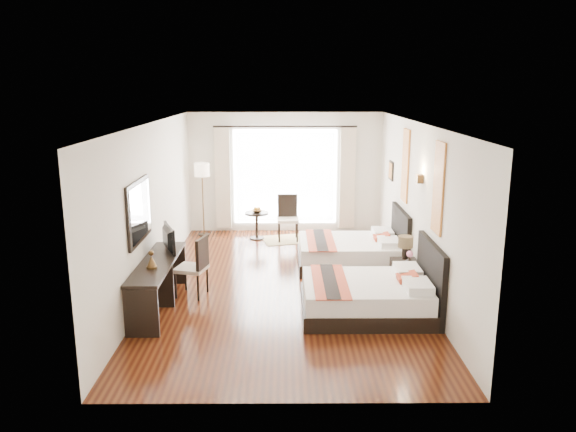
{
  "coord_description": "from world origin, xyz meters",
  "views": [
    {
      "loc": [
        -0.01,
        -9.28,
        3.43
      ],
      "look_at": [
        0.05,
        0.33,
        1.16
      ],
      "focal_mm": 35.0,
      "sensor_mm": 36.0,
      "label": 1
    }
  ],
  "objects_px": {
    "television": "(165,239)",
    "side_table": "(257,226)",
    "bed_far": "(353,251)",
    "floor_lamp": "(202,174)",
    "bed_near": "(371,295)",
    "window_chair": "(288,227)",
    "console_desk": "(158,284)",
    "fruit_bowl": "(257,211)",
    "table_lamp": "(405,244)",
    "vase": "(409,261)",
    "desk_chair": "(193,278)",
    "nightstand": "(405,276)"
  },
  "relations": [
    {
      "from": "desk_chair",
      "to": "side_table",
      "type": "distance_m",
      "value": 3.6
    },
    {
      "from": "fruit_bowl",
      "to": "window_chair",
      "type": "xyz_separation_m",
      "value": [
        0.69,
        -0.07,
        -0.34
      ]
    },
    {
      "from": "bed_near",
      "to": "table_lamp",
      "type": "xyz_separation_m",
      "value": [
        0.74,
        1.14,
        0.49
      ]
    },
    {
      "from": "bed_far",
      "to": "fruit_bowl",
      "type": "xyz_separation_m",
      "value": [
        -1.94,
        1.92,
        0.36
      ]
    },
    {
      "from": "vase",
      "to": "window_chair",
      "type": "bearing_deg",
      "value": 121.2
    },
    {
      "from": "table_lamp",
      "to": "vase",
      "type": "relative_size",
      "value": 3.43
    },
    {
      "from": "table_lamp",
      "to": "fruit_bowl",
      "type": "distance_m",
      "value": 4.08
    },
    {
      "from": "vase",
      "to": "fruit_bowl",
      "type": "bearing_deg",
      "value": 128.63
    },
    {
      "from": "bed_far",
      "to": "television",
      "type": "distance_m",
      "value": 3.66
    },
    {
      "from": "desk_chair",
      "to": "table_lamp",
      "type": "bearing_deg",
      "value": -159.44
    },
    {
      "from": "fruit_bowl",
      "to": "table_lamp",
      "type": "bearing_deg",
      "value": -48.93
    },
    {
      "from": "television",
      "to": "side_table",
      "type": "distance_m",
      "value": 3.75
    },
    {
      "from": "desk_chair",
      "to": "side_table",
      "type": "relative_size",
      "value": 1.62
    },
    {
      "from": "nightstand",
      "to": "bed_far",
      "type": "bearing_deg",
      "value": 118.91
    },
    {
      "from": "side_table",
      "to": "fruit_bowl",
      "type": "relative_size",
      "value": 2.64
    },
    {
      "from": "bed_near",
      "to": "nightstand",
      "type": "height_order",
      "value": "bed_near"
    },
    {
      "from": "window_chair",
      "to": "fruit_bowl",
      "type": "bearing_deg",
      "value": -97.6
    },
    {
      "from": "bed_far",
      "to": "table_lamp",
      "type": "relative_size",
      "value": 4.88
    },
    {
      "from": "vase",
      "to": "window_chair",
      "type": "relative_size",
      "value": 0.12
    },
    {
      "from": "bed_far",
      "to": "television",
      "type": "xyz_separation_m",
      "value": [
        -3.28,
        -1.49,
        0.68
      ]
    },
    {
      "from": "console_desk",
      "to": "floor_lamp",
      "type": "height_order",
      "value": "floor_lamp"
    },
    {
      "from": "bed_far",
      "to": "floor_lamp",
      "type": "xyz_separation_m",
      "value": [
        -3.2,
        2.26,
        1.14
      ]
    },
    {
      "from": "table_lamp",
      "to": "console_desk",
      "type": "height_order",
      "value": "table_lamp"
    },
    {
      "from": "table_lamp",
      "to": "floor_lamp",
      "type": "xyz_separation_m",
      "value": [
        -3.93,
        3.42,
        0.65
      ]
    },
    {
      "from": "bed_near",
      "to": "vase",
      "type": "bearing_deg",
      "value": 48.43
    },
    {
      "from": "desk_chair",
      "to": "fruit_bowl",
      "type": "bearing_deg",
      "value": -90.07
    },
    {
      "from": "bed_far",
      "to": "television",
      "type": "bearing_deg",
      "value": -155.62
    },
    {
      "from": "console_desk",
      "to": "window_chair",
      "type": "xyz_separation_m",
      "value": [
        2.05,
        3.89,
        -0.07
      ]
    },
    {
      "from": "floor_lamp",
      "to": "fruit_bowl",
      "type": "distance_m",
      "value": 1.51
    },
    {
      "from": "table_lamp",
      "to": "floor_lamp",
      "type": "bearing_deg",
      "value": 139.01
    },
    {
      "from": "table_lamp",
      "to": "console_desk",
      "type": "relative_size",
      "value": 0.19
    },
    {
      "from": "television",
      "to": "desk_chair",
      "type": "xyz_separation_m",
      "value": [
        0.44,
        -0.04,
        -0.66
      ]
    },
    {
      "from": "nightstand",
      "to": "side_table",
      "type": "bearing_deg",
      "value": 129.34
    },
    {
      "from": "floor_lamp",
      "to": "fruit_bowl",
      "type": "bearing_deg",
      "value": -15.25
    },
    {
      "from": "bed_near",
      "to": "bed_far",
      "type": "xyz_separation_m",
      "value": [
        0.0,
        2.3,
        -0.0
      ]
    },
    {
      "from": "bed_near",
      "to": "fruit_bowl",
      "type": "bearing_deg",
      "value": 114.73
    },
    {
      "from": "bed_near",
      "to": "vase",
      "type": "height_order",
      "value": "bed_near"
    },
    {
      "from": "bed_near",
      "to": "table_lamp",
      "type": "distance_m",
      "value": 1.44
    },
    {
      "from": "bed_near",
      "to": "window_chair",
      "type": "bearing_deg",
      "value": 106.75
    },
    {
      "from": "bed_far",
      "to": "desk_chair",
      "type": "bearing_deg",
      "value": -151.72
    },
    {
      "from": "television",
      "to": "vase",
      "type": "bearing_deg",
      "value": -111.89
    },
    {
      "from": "bed_far",
      "to": "window_chair",
      "type": "xyz_separation_m",
      "value": [
        -1.25,
        1.86,
        0.02
      ]
    },
    {
      "from": "bed_far",
      "to": "vase",
      "type": "distance_m",
      "value": 1.65
    },
    {
      "from": "console_desk",
      "to": "bed_near",
      "type": "bearing_deg",
      "value": -4.49
    },
    {
      "from": "console_desk",
      "to": "desk_chair",
      "type": "height_order",
      "value": "desk_chair"
    },
    {
      "from": "bed_far",
      "to": "floor_lamp",
      "type": "height_order",
      "value": "floor_lamp"
    },
    {
      "from": "desk_chair",
      "to": "television",
      "type": "bearing_deg",
      "value": 8.81
    },
    {
      "from": "bed_near",
      "to": "nightstand",
      "type": "relative_size",
      "value": 3.76
    },
    {
      "from": "floor_lamp",
      "to": "console_desk",
      "type": "bearing_deg",
      "value": -91.4
    },
    {
      "from": "bed_far",
      "to": "vase",
      "type": "xyz_separation_m",
      "value": [
        0.75,
        -1.45,
        0.27
      ]
    }
  ]
}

